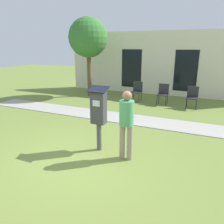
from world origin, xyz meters
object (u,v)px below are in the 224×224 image
object	(u,v)px
person_standing	(127,120)
outdoor_chair_middle	(163,92)
outdoor_chair_right	(192,96)
parking_meter	(99,111)
outdoor_chair_left	(137,90)

from	to	relation	value
person_standing	outdoor_chair_middle	size ratio (longest dim) A/B	1.76
outdoor_chair_middle	outdoor_chair_right	size ratio (longest dim) A/B	1.00
parking_meter	outdoor_chair_left	xyz separation A→B (m)	(-0.67, 5.17, -0.49)
parking_meter	outdoor_chair_right	world-z (taller)	parking_meter
outdoor_chair_middle	outdoor_chair_right	xyz separation A→B (m)	(1.22, -0.14, 0.00)
outdoor_chair_left	outdoor_chair_middle	distance (m)	1.23
parking_meter	person_standing	bearing A→B (deg)	-11.36
outdoor_chair_left	outdoor_chair_middle	size ratio (longest dim) A/B	1.00
person_standing	outdoor_chair_middle	distance (m)	5.24
parking_meter	outdoor_chair_left	bearing A→B (deg)	97.40
person_standing	outdoor_chair_right	size ratio (longest dim) A/B	1.76
person_standing	outdoor_chair_middle	bearing A→B (deg)	54.37
outdoor_chair_left	outdoor_chair_middle	xyz separation A→B (m)	(1.22, -0.10, 0.00)
outdoor_chair_left	parking_meter	bearing A→B (deg)	-74.18
person_standing	outdoor_chair_middle	xyz separation A→B (m)	(-0.21, 5.22, -0.40)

